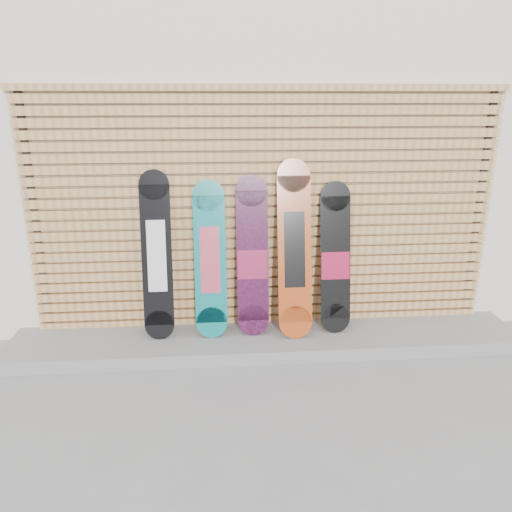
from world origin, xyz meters
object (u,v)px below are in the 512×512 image
object	(u,v)px
snowboard_2	(252,258)
snowboard_0	(157,256)
snowboard_1	(210,260)
snowboard_4	(335,259)
snowboard_3	(294,250)

from	to	relation	value
snowboard_2	snowboard_0	bearing A→B (deg)	-179.89
snowboard_2	snowboard_1	bearing A→B (deg)	-179.14
snowboard_0	snowboard_1	size ratio (longest dim) A/B	1.07
snowboard_0	snowboard_4	distance (m)	1.59
snowboard_1	snowboard_2	world-z (taller)	snowboard_2
snowboard_0	snowboard_2	xyz separation A→B (m)	(0.84, 0.00, -0.04)
snowboard_3	snowboard_4	xyz separation A→B (m)	(0.38, 0.04, -0.11)
snowboard_4	snowboard_0	bearing A→B (deg)	179.87
snowboard_0	snowboard_2	distance (m)	0.84
snowboard_2	snowboard_3	xyz separation A→B (m)	(0.37, -0.05, 0.08)
snowboard_1	snowboard_3	xyz separation A→B (m)	(0.75, -0.04, 0.09)
snowboard_3	snowboard_4	world-z (taller)	snowboard_3
snowboard_0	snowboard_3	world-z (taller)	snowboard_3
snowboard_1	snowboard_3	bearing A→B (deg)	-3.04
snowboard_3	snowboard_4	bearing A→B (deg)	5.98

